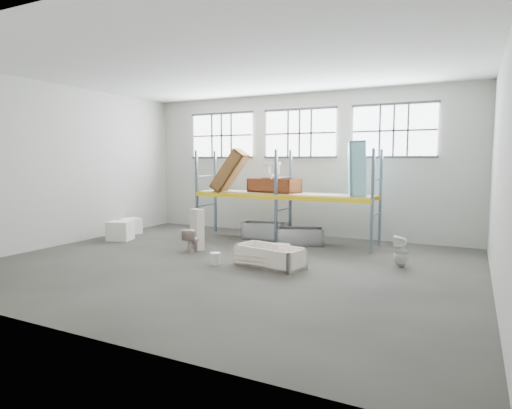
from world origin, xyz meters
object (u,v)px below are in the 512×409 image
Objects in this scene: bucket at (215,259)px; carton_near at (120,231)px; toilet_white at (401,251)px; steel_tub_right at (300,236)px; cistern_tall at (197,229)px; bathtub_beige at (270,256)px; rust_tub_flat at (274,186)px; blue_tub_upright at (357,169)px; steel_tub_left at (265,230)px; toilet_beige at (192,240)px.

carton_near is (-4.66, 1.47, 0.16)m from bucket.
toilet_white is 3.60m from steel_tub_right.
bathtub_beige is at bearing 6.54° from cistern_tall.
rust_tub_flat reaches higher than toilet_white.
rust_tub_flat is at bearing 178.82° from blue_tub_upright.
steel_tub_right is 0.86× the size of rust_tub_flat.
blue_tub_upright is at bearing 17.63° from carton_near.
steel_tub_left reaches higher than bathtub_beige.
blue_tub_upright reaches higher than toilet_beige.
bucket is (0.43, -3.89, -0.12)m from steel_tub_left.
carton_near is (-3.21, 0.16, -0.29)m from cistern_tall.
cistern_tall is at bearing -139.64° from steel_tub_right.
toilet_beige reaches higher than steel_tub_right.
bucket is (-1.32, -0.47, -0.10)m from bathtub_beige.
bathtub_beige is at bearing 157.20° from toilet_beige.
blue_tub_upright is (4.12, 2.49, 1.78)m from cistern_tall.
bucket is (-1.01, -3.40, -0.11)m from steel_tub_right.
carton_near is at bearing -161.16° from steel_tub_right.
carton_near reaches higher than steel_tub_left.
bucket is (-2.67, -3.79, -2.24)m from blue_tub_upright.
steel_tub_left is at bearing 161.07° from steel_tub_right.
toilet_beige is 0.41× the size of rust_tub_flat.
cistern_tall is 0.81× the size of steel_tub_left.
rust_tub_flat is 1.01× the size of blue_tub_upright.
cistern_tall is at bearing -118.11° from rust_tub_flat.
bathtub_beige is 1.41m from bucket.
toilet_beige is at bearing -146.03° from blue_tub_upright.
toilet_white is 0.46× the size of rust_tub_flat.
rust_tub_flat is at bearing 91.38° from bucket.
cistern_tall is 5.13m from blue_tub_upright.
toilet_beige reaches higher than carton_near.
toilet_beige is at bearing -178.65° from bathtub_beige.
carton_near is at bearing -19.21° from toilet_beige.
toilet_beige is 0.48× the size of steel_tub_right.
toilet_beige is 0.57× the size of cistern_tall.
steel_tub_right reaches higher than bucket.
toilet_white is at bearing 38.62° from bathtub_beige.
blue_tub_upright is at bearing 13.38° from steel_tub_right.
rust_tub_flat is (-1.10, 0.45, 1.55)m from steel_tub_right.
blue_tub_upright is at bearing 80.70° from bathtub_beige.
toilet_white is at bearing 177.33° from toilet_beige.
bucket is (1.45, -1.31, -0.46)m from cistern_tall.
toilet_beige is at bearing -115.48° from rust_tub_flat.
toilet_white is 5.12m from steel_tub_left.
cistern_tall reaches higher than toilet_white.
carton_near is (-4.23, -2.43, 0.04)m from steel_tub_left.
bathtub_beige is 1.42× the size of cistern_tall.
carton_near reaches higher than bathtub_beige.
steel_tub_left is at bearing -114.15° from toilet_white.
toilet_beige reaches higher than steel_tub_left.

